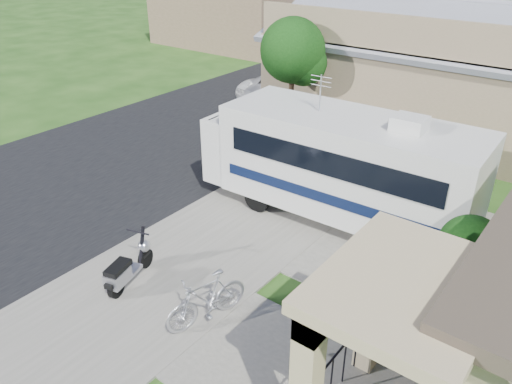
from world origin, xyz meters
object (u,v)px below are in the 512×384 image
Objects in this scene: pickup_truck at (299,85)px; bicycle at (207,301)px; shrub at (467,276)px; van at (354,56)px; motorhome at (339,162)px; garden_hose at (335,373)px; scooter at (127,268)px.

bicycle is at bearing 126.35° from pickup_truck.
shrub is 21.22m from van.
motorhome is at bearing 149.20° from shrub.
shrub reaches higher than van.
bicycle reaches higher than garden_hose.
shrub is 3.17m from garden_hose.
shrub is 5.18m from bicycle.
motorhome reaches higher than van.
scooter is (-2.17, -5.69, -1.20)m from motorhome.
motorhome reaches higher than scooter.
shrub is 0.45× the size of pickup_truck.
shrub is 1.42× the size of bicycle.
van is 22.75m from garden_hose.
bicycle is 0.32× the size of pickup_truck.
shrub is at bearing 145.62° from pickup_truck.
van reaches higher than garden_hose.
motorhome is 5.00m from shrub.
motorhome is 4.10× the size of bicycle.
bicycle is 0.33× the size of van.
van is at bearing 116.98° from garden_hose.
shrub is (4.28, -2.55, -0.32)m from motorhome.
scooter is 0.89× the size of bicycle.
scooter is (-6.45, -3.14, -0.88)m from shrub.
motorhome reaches higher than bicycle.
van is at bearing -73.39° from pickup_truck.
pickup_truck is (-10.90, 10.75, -0.55)m from shrub.
bicycle is 2.90m from garden_hose.
bicycle is at bearing -59.43° from van.
shrub is at bearing 50.71° from bicycle.
pickup_truck reaches higher than bicycle.
scooter is 0.29× the size of van.
van is at bearing 123.40° from shrub.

